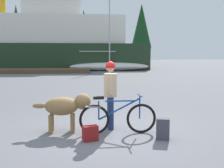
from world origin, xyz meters
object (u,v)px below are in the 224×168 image
at_px(bicycle, 117,118).
at_px(backpack, 163,129).
at_px(dog, 66,106).
at_px(handbag_pannier, 90,133).
at_px(person_cyclist, 110,89).
at_px(ferry_boat, 32,44).
at_px(sailboat_moored, 110,66).

distance_m(bicycle, backpack, 1.06).
relative_size(dog, backpack, 2.93).
xyz_separation_m(bicycle, handbag_pannier, (-0.63, -0.44, -0.22)).
distance_m(person_cyclist, ferry_boat, 28.92).
relative_size(backpack, handbag_pannier, 1.44).
bearing_deg(dog, handbag_pannier, -54.26).
bearing_deg(person_cyclist, backpack, -44.39).
bearing_deg(handbag_pannier, bicycle, 34.76).
bearing_deg(sailboat_moored, handbag_pannier, -96.76).
bearing_deg(bicycle, person_cyclist, 102.72).
bearing_deg(backpack, bicycle, 150.40).
distance_m(dog, handbag_pannier, 1.03).
bearing_deg(ferry_boat, person_cyclist, -76.83).
distance_m(backpack, handbag_pannier, 1.55).
xyz_separation_m(dog, handbag_pannier, (0.54, -0.75, -0.45)).
distance_m(dog, backpack, 2.28).
distance_m(bicycle, ferry_boat, 29.46).
bearing_deg(sailboat_moored, person_cyclist, -95.76).
xyz_separation_m(handbag_pannier, ferry_boat, (-6.05, 29.01, 2.84)).
bearing_deg(ferry_boat, backpack, -75.36).
distance_m(person_cyclist, backpack, 1.62).
relative_size(handbag_pannier, ferry_boat, 0.01).
relative_size(person_cyclist, backpack, 3.59).
bearing_deg(sailboat_moored, ferry_boat, 153.15).
xyz_separation_m(bicycle, dog, (-1.17, 0.31, 0.23)).
xyz_separation_m(person_cyclist, sailboat_moored, (2.38, 23.56, -0.51)).
height_order(backpack, handbag_pannier, backpack).
bearing_deg(handbag_pannier, dog, 125.74).
relative_size(person_cyclist, sailboat_moored, 0.19).
relative_size(dog, handbag_pannier, 4.20).
height_order(dog, sailboat_moored, sailboat_moored).
bearing_deg(dog, sailboat_moored, 81.75).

